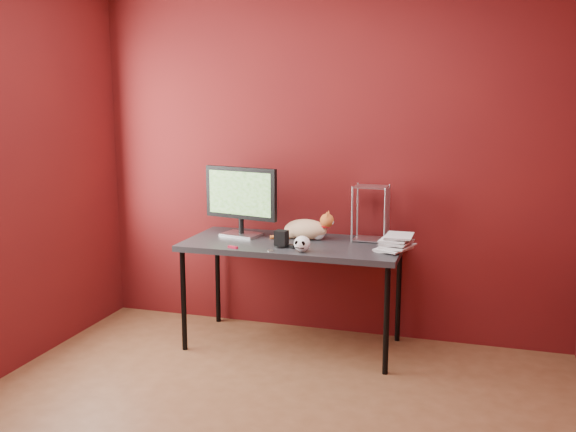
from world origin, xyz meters
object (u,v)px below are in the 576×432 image
(skull_mug, at_px, (302,244))
(monitor, at_px, (241,198))
(book_stack, at_px, (386,160))
(desk, at_px, (293,249))
(speaker, at_px, (281,239))
(cat, at_px, (306,229))

(skull_mug, bearing_deg, monitor, 152.11)
(monitor, height_order, book_stack, book_stack)
(desk, height_order, skull_mug, skull_mug)
(skull_mug, height_order, speaker, speaker)
(speaker, bearing_deg, monitor, 153.35)
(desk, relative_size, monitor, 2.62)
(cat, distance_m, book_stack, 0.78)
(speaker, distance_m, book_stack, 0.87)
(monitor, xyz_separation_m, book_stack, (1.04, -0.10, 0.31))
(speaker, bearing_deg, book_stack, 18.80)
(monitor, distance_m, book_stack, 1.09)
(desk, xyz_separation_m, monitor, (-0.41, 0.08, 0.33))
(speaker, bearing_deg, skull_mug, -23.05)
(cat, bearing_deg, book_stack, -12.45)
(desk, bearing_deg, skull_mug, -62.10)
(skull_mug, bearing_deg, speaker, 154.62)
(book_stack, bearing_deg, cat, 166.56)
(cat, bearing_deg, monitor, -174.27)
(speaker, bearing_deg, cat, 77.57)
(monitor, bearing_deg, speaker, -20.61)
(monitor, bearing_deg, book_stack, 6.94)
(book_stack, bearing_deg, skull_mug, -153.72)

